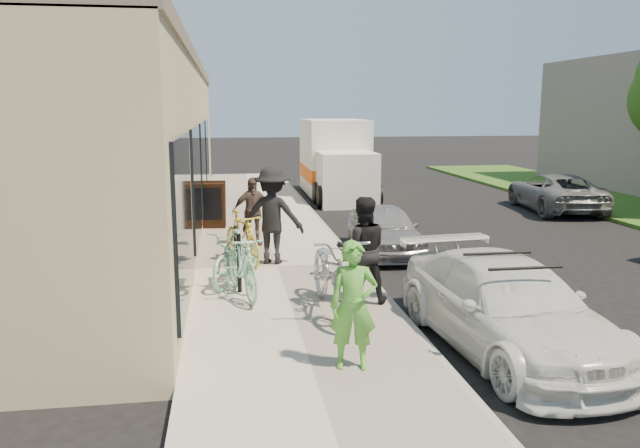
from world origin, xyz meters
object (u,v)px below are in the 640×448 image
sedan_white (506,306)px  bystander_b (252,211)px  woman_rider (353,305)px  moving_truck (336,163)px  tandem_bike (332,273)px  man_standing (362,250)px  cruiser_bike_a (242,265)px  bystander_a (272,215)px  bike_rack (237,252)px  sandwich_board (211,205)px  cruiser_bike_b (237,255)px  cruiser_bike_c (242,238)px  sedan_silver (385,229)px  far_car_gray (555,192)px

sedan_white → bystander_b: 6.79m
woman_rider → bystander_b: (-0.83, 6.70, 0.00)m
moving_truck → tandem_bike: size_ratio=2.49×
sedan_white → man_standing: (-1.47, 1.81, 0.38)m
woman_rider → man_standing: bearing=84.7°
cruiser_bike_a → bystander_a: (0.63, 2.09, 0.41)m
bike_rack → woman_rider: woman_rider is taller
sandwich_board → cruiser_bike_b: sandwich_board is taller
cruiser_bike_c → sedan_silver: bearing=0.9°
cruiser_bike_b → sedan_silver: bearing=60.7°
sedan_silver → tandem_bike: bearing=-114.4°
tandem_bike → man_standing: (0.53, 0.39, 0.23)m
sandwich_board → far_car_gray: size_ratio=0.28×
man_standing → bike_rack: bearing=-26.2°
man_standing → moving_truck: bearing=-93.5°
bike_rack → moving_truck: 12.03m
bike_rack → sedan_white: bearing=-41.3°
woman_rider → bystander_a: bystander_a is taller
sandwich_board → cruiser_bike_a: size_ratio=0.67×
man_standing → cruiser_bike_c: (-1.73, 2.58, -0.30)m
sandwich_board → cruiser_bike_b: 5.04m
moving_truck → cruiser_bike_a: 12.54m
cruiser_bike_c → bystander_a: (0.58, 0.06, 0.41)m
bystander_a → cruiser_bike_a: bearing=90.1°
cruiser_bike_c → bystander_b: size_ratio=1.15×
bike_rack → tandem_bike: tandem_bike is taller
man_standing → cruiser_bike_c: size_ratio=0.96×
sedan_white → sedan_silver: bearing=86.4°
bystander_a → sandwich_board: bearing=-55.0°
bike_rack → cruiser_bike_b: (-0.00, 0.28, -0.13)m
sedan_silver → sandwich_board: bearing=143.8°
bystander_a → sedan_white: bearing=137.4°
bystander_b → sedan_silver: bearing=-26.0°
bystander_b → cruiser_bike_a: bearing=-108.6°
far_car_gray → tandem_bike: tandem_bike is taller
sandwich_board → bystander_a: bearing=-67.9°
man_standing → cruiser_bike_a: 1.89m
cruiser_bike_a → cruiser_bike_c: 2.03m
sedan_white → tandem_bike: 2.45m
cruiser_bike_b → far_car_gray: bearing=60.7°
moving_truck → woman_rider: moving_truck is taller
sedan_silver → cruiser_bike_a: cruiser_bike_a is taller
sedan_silver → bystander_b: bystander_b is taller
sandwich_board → bystander_a: size_ratio=0.62×
cruiser_bike_b → bystander_a: bystander_a is taller
cruiser_bike_b → bystander_a: 1.51m
tandem_bike → bike_rack: bearing=127.9°
woman_rider → bystander_a: bearing=105.4°
cruiser_bike_a → cruiser_bike_c: (0.05, 2.03, -0.00)m
bike_rack → cruiser_bike_c: 1.48m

